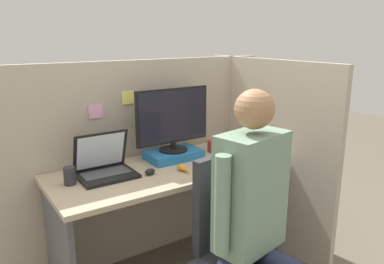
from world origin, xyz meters
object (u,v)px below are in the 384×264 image
Objects in this scene: monitor at (173,119)px; office_chair at (238,248)px; carrot_toy at (185,169)px; paper_box at (173,154)px; pen_cup at (70,176)px; person at (255,212)px; stapler at (237,143)px; laptop at (105,168)px; coffee_mug at (214,146)px.

monitor reaches higher than office_chair.
office_chair is (0.02, -0.48, -0.29)m from carrot_toy.
carrot_toy is at bearing 92.07° from office_chair.
paper_box is 0.80m from office_chair.
pen_cup reaches higher than paper_box.
person reaches higher than carrot_toy.
stapler is at bearing 50.12° from office_chair.
monitor is at bearing 5.83° from laptop.
paper_box is 0.68× the size of monitor.
stapler is at bearing 3.12° from coffee_mug.
paper_box is 2.40× the size of stapler.
person is (-0.09, -0.89, -0.02)m from paper_box.
paper_box is 0.32m from coffee_mug.
pen_cup is at bearing 162.37° from carrot_toy.
laptop reaches higher than coffee_mug.
monitor reaches higher than stapler.
monitor reaches higher than pen_cup.
person is at bearing -95.73° from monitor.
carrot_toy is at bearing -106.42° from monitor.
laptop is 3.20× the size of pen_cup.
laptop is at bearing 5.28° from pen_cup.
person is 1.03m from pen_cup.
pen_cup is at bearing -174.72° from laptop.
paper_box is 0.28m from carrot_toy.
paper_box is 0.71m from pen_cup.
monitor is at bearing 84.27° from person.
stapler is at bearing 22.07° from carrot_toy.
monitor is 5.99× the size of coffee_mug.
person is at bearing -90.91° from carrot_toy.
paper_box is 0.27× the size of person.
office_chair is at bearing -58.03° from laptop.
laptop is at bearing -178.07° from stapler.
paper_box is at bearing 175.48° from coffee_mug.
carrot_toy is 0.62m from person.
laptop is at bearing 121.97° from office_chair.
carrot_toy is 0.66m from pen_cup.
coffee_mug is (0.81, 0.02, -0.01)m from laptop.
stapler is (1.04, 0.04, -0.02)m from laptop.
paper_box is 4.09× the size of coffee_mug.
person is at bearing -100.62° from office_chair.
stapler is 0.11× the size of person.
paper_box is 1.11× the size of laptop.
monitor is 0.39× the size of person.
office_chair is 0.72× the size of person.
person reaches higher than monitor.
coffee_mug is at bearing 1.60° from laptop.
laptop is 0.93m from person.
stapler is 1.00m from office_chair.
laptop is at bearing -174.17° from monitor.
person is at bearing -126.08° from stapler.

